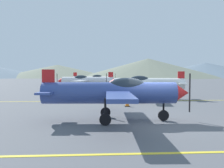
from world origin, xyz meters
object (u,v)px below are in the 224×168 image
(airplane_back, at_px, (94,79))
(traffic_cone_front, at_px, (127,102))
(airplane_mid, at_px, (146,83))
(airplane_far, at_px, (85,81))
(airplane_near, at_px, (115,92))

(airplane_back, relative_size, traffic_cone_front, 14.01)
(airplane_back, height_order, traffic_cone_front, airplane_back)
(airplane_mid, distance_m, traffic_cone_front, 5.99)
(airplane_mid, xyz_separation_m, airplane_far, (-5.86, 8.40, 0.00))
(airplane_mid, bearing_deg, airplane_back, 104.64)
(airplane_near, distance_m, traffic_cone_front, 5.46)
(traffic_cone_front, bearing_deg, airplane_far, 104.20)
(airplane_mid, height_order, traffic_cone_front, airplane_mid)
(airplane_far, bearing_deg, airplane_near, -83.26)
(airplane_mid, distance_m, airplane_far, 10.24)
(airplane_mid, relative_size, airplane_far, 1.00)
(airplane_near, distance_m, airplane_back, 29.44)
(airplane_near, height_order, airplane_mid, same)
(airplane_mid, bearing_deg, airplane_far, 124.89)
(airplane_mid, relative_size, airplane_back, 1.00)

